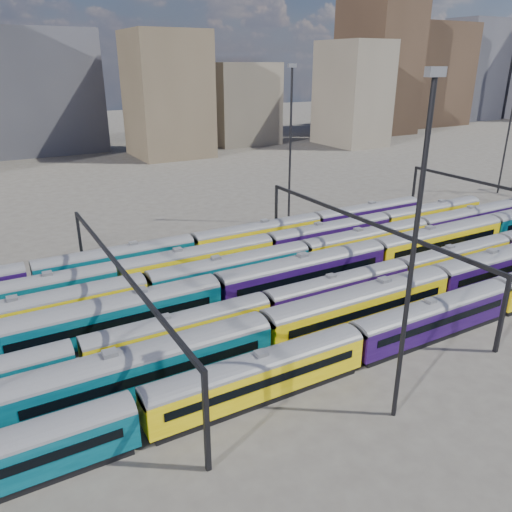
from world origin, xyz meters
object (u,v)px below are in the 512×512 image
mast_2 (414,248)px  rake_0 (355,340)px  rake_1 (360,303)px  rake_2 (401,271)px

mast_2 → rake_0: bearing=76.2°
rake_0 → rake_1: bearing=46.2°
rake_0 → mast_2: size_ratio=4.64×
mast_2 → rake_1: bearing=61.5°
rake_1 → rake_2: (10.69, 5.00, -0.49)m
rake_1 → mast_2: size_ratio=4.37×
rake_2 → rake_1: bearing=-154.9°
rake_0 → rake_2: (15.49, 10.00, -0.14)m
rake_0 → rake_2: rake_0 is taller
rake_1 → mast_2: (-6.52, -12.00, 11.06)m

